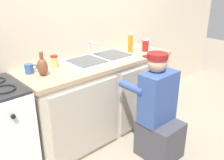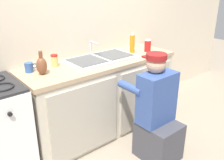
{
  "view_description": "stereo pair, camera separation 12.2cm",
  "coord_description": "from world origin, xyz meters",
  "px_view_note": "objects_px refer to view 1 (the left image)",
  "views": [
    {
      "loc": [
        -1.71,
        -1.78,
        1.74
      ],
      "look_at": [
        0.0,
        0.1,
        0.72
      ],
      "focal_mm": 40.0,
      "sensor_mm": 36.0,
      "label": 1
    },
    {
      "loc": [
        -1.62,
        -1.86,
        1.74
      ],
      "look_at": [
        0.0,
        0.1,
        0.72
      ],
      "focal_mm": 40.0,
      "sensor_mm": 36.0,
      "label": 2
    }
  ],
  "objects_px": {
    "sink_double_basin": "(100,59)",
    "soda_cup_red": "(145,45)",
    "coffee_mug": "(29,69)",
    "vase_decorative": "(42,67)",
    "plumber_person": "(158,115)",
    "soap_bottle_orange": "(130,44)",
    "condiment_jar": "(54,61)"
  },
  "relations": [
    {
      "from": "sink_double_basin",
      "to": "soda_cup_red",
      "type": "relative_size",
      "value": 5.26
    },
    {
      "from": "sink_double_basin",
      "to": "plumber_person",
      "type": "xyz_separation_m",
      "value": [
        0.13,
        -0.76,
        -0.46
      ]
    },
    {
      "from": "coffee_mug",
      "to": "soda_cup_red",
      "type": "xyz_separation_m",
      "value": [
        1.46,
        -0.21,
        0.03
      ]
    },
    {
      "from": "condiment_jar",
      "to": "soap_bottle_orange",
      "type": "relative_size",
      "value": 0.51
    },
    {
      "from": "plumber_person",
      "to": "condiment_jar",
      "type": "relative_size",
      "value": 8.63
    },
    {
      "from": "plumber_person",
      "to": "condiment_jar",
      "type": "height_order",
      "value": "plumber_person"
    },
    {
      "from": "sink_double_basin",
      "to": "vase_decorative",
      "type": "relative_size",
      "value": 3.48
    },
    {
      "from": "sink_double_basin",
      "to": "soap_bottle_orange",
      "type": "xyz_separation_m",
      "value": [
        0.49,
        -0.0,
        0.09
      ]
    },
    {
      "from": "condiment_jar",
      "to": "vase_decorative",
      "type": "xyz_separation_m",
      "value": [
        -0.2,
        -0.14,
        0.03
      ]
    },
    {
      "from": "plumber_person",
      "to": "vase_decorative",
      "type": "distance_m",
      "value": 1.24
    },
    {
      "from": "vase_decorative",
      "to": "soda_cup_red",
      "type": "distance_m",
      "value": 1.39
    },
    {
      "from": "vase_decorative",
      "to": "soda_cup_red",
      "type": "bearing_deg",
      "value": -2.84
    },
    {
      "from": "soap_bottle_orange",
      "to": "soda_cup_red",
      "type": "xyz_separation_m",
      "value": [
        0.19,
        -0.08,
        -0.04
      ]
    },
    {
      "from": "plumber_person",
      "to": "vase_decorative",
      "type": "height_order",
      "value": "vase_decorative"
    },
    {
      "from": "sink_double_basin",
      "to": "soda_cup_red",
      "type": "bearing_deg",
      "value": -6.77
    },
    {
      "from": "plumber_person",
      "to": "soap_bottle_orange",
      "type": "relative_size",
      "value": 4.42
    },
    {
      "from": "condiment_jar",
      "to": "coffee_mug",
      "type": "xyz_separation_m",
      "value": [
        -0.27,
        0.0,
        -0.02
      ]
    },
    {
      "from": "vase_decorative",
      "to": "soda_cup_red",
      "type": "relative_size",
      "value": 1.51
    },
    {
      "from": "sink_double_basin",
      "to": "plumber_person",
      "type": "bearing_deg",
      "value": -80.12
    },
    {
      "from": "plumber_person",
      "to": "vase_decorative",
      "type": "relative_size",
      "value": 4.8
    },
    {
      "from": "sink_double_basin",
      "to": "soap_bottle_orange",
      "type": "height_order",
      "value": "soap_bottle_orange"
    },
    {
      "from": "condiment_jar",
      "to": "plumber_person",
      "type": "bearing_deg",
      "value": -54.38
    },
    {
      "from": "coffee_mug",
      "to": "soap_bottle_orange",
      "type": "height_order",
      "value": "soap_bottle_orange"
    },
    {
      "from": "coffee_mug",
      "to": "vase_decorative",
      "type": "distance_m",
      "value": 0.16
    },
    {
      "from": "coffee_mug",
      "to": "soda_cup_red",
      "type": "relative_size",
      "value": 0.83
    },
    {
      "from": "sink_double_basin",
      "to": "coffee_mug",
      "type": "xyz_separation_m",
      "value": [
        -0.78,
        0.13,
        0.03
      ]
    },
    {
      "from": "sink_double_basin",
      "to": "coffee_mug",
      "type": "height_order",
      "value": "sink_double_basin"
    },
    {
      "from": "coffee_mug",
      "to": "soda_cup_red",
      "type": "distance_m",
      "value": 1.47
    },
    {
      "from": "plumber_person",
      "to": "vase_decorative",
      "type": "bearing_deg",
      "value": 138.38
    },
    {
      "from": "plumber_person",
      "to": "soda_cup_red",
      "type": "relative_size",
      "value": 7.26
    },
    {
      "from": "coffee_mug",
      "to": "plumber_person",
      "type": "bearing_deg",
      "value": -44.39
    },
    {
      "from": "coffee_mug",
      "to": "soap_bottle_orange",
      "type": "bearing_deg",
      "value": -5.93
    }
  ]
}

